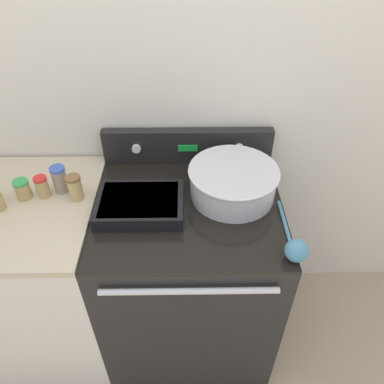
{
  "coord_description": "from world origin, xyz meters",
  "views": [
    {
      "loc": [
        0.0,
        -0.8,
        1.98
      ],
      "look_at": [
        0.02,
        0.37,
        0.99
      ],
      "focal_mm": 35.0,
      "sensor_mm": 36.0,
      "label": 1
    }
  ],
  "objects": [
    {
      "name": "spice_jar_blue_cap",
      "position": [
        -0.54,
        0.44,
        1.0
      ],
      "size": [
        0.06,
        0.06,
        0.12
      ],
      "color": "gray",
      "rests_on": "side_counter"
    },
    {
      "name": "spice_jar_green_cap",
      "position": [
        -0.69,
        0.4,
        0.99
      ],
      "size": [
        0.06,
        0.06,
        0.09
      ],
      "color": "tan",
      "rests_on": "side_counter"
    },
    {
      "name": "kitchen_wall",
      "position": [
        0.0,
        0.73,
        1.25
      ],
      "size": [
        8.0,
        0.05,
        2.5
      ],
      "color": "silver",
      "rests_on": "ground_plane"
    },
    {
      "name": "stove_range",
      "position": [
        0.0,
        0.35,
        0.47
      ],
      "size": [
        0.79,
        0.73,
        0.93
      ],
      "color": "black",
      "rests_on": "ground_plane"
    },
    {
      "name": "ladle",
      "position": [
        0.38,
        0.07,
        0.97
      ],
      "size": [
        0.08,
        0.34,
        0.08
      ],
      "color": "teal",
      "rests_on": "stove_range"
    },
    {
      "name": "side_counter",
      "position": [
        -0.71,
        0.35,
        0.47
      ],
      "size": [
        0.63,
        0.7,
        0.94
      ],
      "color": "silver",
      "rests_on": "ground_plane"
    },
    {
      "name": "spice_jar_red_cap",
      "position": [
        -0.61,
        0.41,
        0.99
      ],
      "size": [
        0.05,
        0.05,
        0.1
      ],
      "color": "tan",
      "rests_on": "side_counter"
    },
    {
      "name": "casserole_dish",
      "position": [
        -0.2,
        0.32,
        0.96
      ],
      "size": [
        0.35,
        0.25,
        0.06
      ],
      "color": "black",
      "rests_on": "stove_range"
    },
    {
      "name": "control_panel",
      "position": [
        0.0,
        0.67,
        1.01
      ],
      "size": [
        0.79,
        0.07,
        0.17
      ],
      "color": "black",
      "rests_on": "stove_range"
    },
    {
      "name": "mixing_bowl",
      "position": [
        0.19,
        0.42,
        1.01
      ],
      "size": [
        0.38,
        0.38,
        0.13
      ],
      "color": "silver",
      "rests_on": "stove_range"
    },
    {
      "name": "spice_jar_brown_cap",
      "position": [
        -0.47,
        0.39,
        1.0
      ],
      "size": [
        0.06,
        0.06,
        0.11
      ],
      "color": "tan",
      "rests_on": "side_counter"
    }
  ]
}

